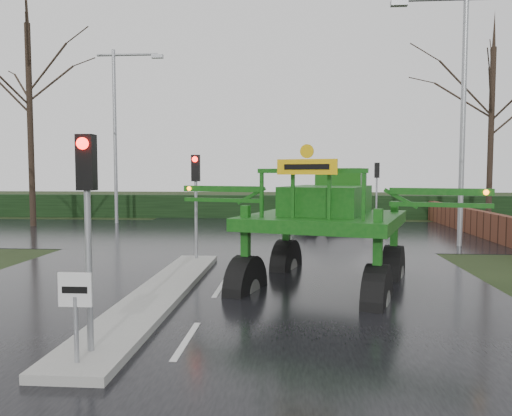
# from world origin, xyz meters

# --- Properties ---
(ground) EXTENTS (140.00, 140.00, 0.00)m
(ground) POSITION_xyz_m (0.00, 0.00, 0.00)
(ground) COLOR black
(ground) RESTS_ON ground
(road_main) EXTENTS (14.00, 80.00, 0.02)m
(road_main) POSITION_xyz_m (0.00, 10.00, 0.00)
(road_main) COLOR black
(road_main) RESTS_ON ground
(road_cross) EXTENTS (80.00, 12.00, 0.02)m
(road_cross) POSITION_xyz_m (0.00, 16.00, 0.01)
(road_cross) COLOR black
(road_cross) RESTS_ON ground
(median_island) EXTENTS (1.20, 10.00, 0.16)m
(median_island) POSITION_xyz_m (-1.30, 3.00, 0.09)
(median_island) COLOR gray
(median_island) RESTS_ON ground
(hedge_row) EXTENTS (44.00, 0.90, 1.50)m
(hedge_row) POSITION_xyz_m (0.00, 24.00, 0.75)
(hedge_row) COLOR black
(hedge_row) RESTS_ON ground
(brick_wall) EXTENTS (0.40, 20.00, 1.20)m
(brick_wall) POSITION_xyz_m (10.50, 16.00, 0.60)
(brick_wall) COLOR #592D1E
(brick_wall) RESTS_ON ground
(keep_left_sign) EXTENTS (0.50, 0.07, 1.35)m
(keep_left_sign) POSITION_xyz_m (-1.30, -1.50, 1.06)
(keep_left_sign) COLOR gray
(keep_left_sign) RESTS_ON ground
(traffic_signal_near) EXTENTS (0.26, 0.33, 3.52)m
(traffic_signal_near) POSITION_xyz_m (-1.30, -1.01, 2.59)
(traffic_signal_near) COLOR gray
(traffic_signal_near) RESTS_ON ground
(traffic_signal_mid) EXTENTS (0.26, 0.33, 3.52)m
(traffic_signal_mid) POSITION_xyz_m (-1.30, 7.49, 2.59)
(traffic_signal_mid) COLOR gray
(traffic_signal_mid) RESTS_ON ground
(traffic_signal_far) EXTENTS (0.26, 0.33, 3.52)m
(traffic_signal_far) POSITION_xyz_m (6.50, 20.01, 2.59)
(traffic_signal_far) COLOR gray
(traffic_signal_far) RESTS_ON ground
(street_light_right) EXTENTS (3.85, 0.30, 10.00)m
(street_light_right) POSITION_xyz_m (8.19, 12.00, 5.99)
(street_light_right) COLOR gray
(street_light_right) RESTS_ON ground
(street_light_left_far) EXTENTS (3.85, 0.30, 10.00)m
(street_light_left_far) POSITION_xyz_m (-8.19, 20.00, 5.99)
(street_light_left_far) COLOR gray
(street_light_left_far) RESTS_ON ground
(tree_left_far) EXTENTS (7.70, 7.70, 13.26)m
(tree_left_far) POSITION_xyz_m (-12.50, 18.00, 7.15)
(tree_left_far) COLOR black
(tree_left_far) RESTS_ON ground
(tree_right_far) EXTENTS (7.00, 7.00, 12.05)m
(tree_right_far) POSITION_xyz_m (13.00, 21.00, 6.50)
(tree_right_far) COLOR black
(tree_right_far) RESTS_ON ground
(crop_sprayer) EXTENTS (7.72, 5.88, 4.49)m
(crop_sprayer) POSITION_xyz_m (0.73, 4.00, 2.13)
(crop_sprayer) COLOR black
(crop_sprayer) RESTS_ON ground
(white_sedan) EXTENTS (4.64, 3.13, 1.45)m
(white_sedan) POSITION_xyz_m (4.10, 16.30, 0.00)
(white_sedan) COLOR silver
(white_sedan) RESTS_ON ground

